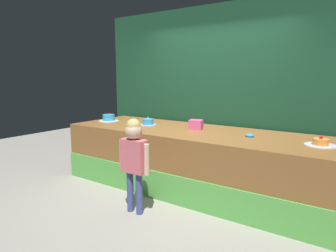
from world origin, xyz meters
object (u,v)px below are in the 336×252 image
Objects in this scene: cake_right at (321,143)px; pink_box at (196,125)px; child_figure at (134,153)px; donut at (250,135)px; cake_center at (148,122)px; cake_left at (109,118)px.

pink_box is at bearing 176.30° from cake_right.
donut is (1.01, 1.14, 0.14)m from child_figure.
pink_box reaches higher than donut.
pink_box is at bearing 5.55° from cake_center.
cake_left is (-1.51, 1.07, 0.18)m from child_figure.
child_figure reaches higher than cake_right.
child_figure is 1.86m from cake_left.
cake_left is 3.36m from cake_right.
child_figure reaches higher than cake_center.
cake_right is at bearing -3.23° from donut.
cake_center is at bearing 120.94° from child_figure.
cake_center is 0.79× the size of cake_right.
cake_right is at bearing -3.70° from pink_box.
donut is at bearing 48.41° from child_figure.
cake_left is at bearing -176.46° from cake_center.
pink_box is (0.17, 1.20, 0.20)m from child_figure.
pink_box is at bearing 4.55° from cake_left.
child_figure is 6.19× the size of pink_box.
child_figure is 1.31m from cake_center.
pink_box is at bearing 81.93° from child_figure.
cake_left is at bearing 144.79° from child_figure.
cake_center is (0.84, 0.05, -0.01)m from cake_left.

